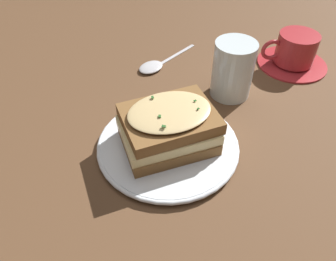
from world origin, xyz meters
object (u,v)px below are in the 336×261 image
teacup_with_saucer (294,52)px  water_glass (233,70)px  spoon (154,66)px  dinner_plate (168,145)px  sandwich (169,127)px

teacup_with_saucer → water_glass: size_ratio=1.38×
spoon → dinner_plate: bearing=140.1°
teacup_with_saucer → water_glass: bearing=27.5°
dinner_plate → sandwich: (-0.00, -0.00, 0.04)m
dinner_plate → sandwich: sandwich is taller
teacup_with_saucer → spoon: teacup_with_saucer is taller
dinner_plate → sandwich: size_ratio=1.32×
sandwich → spoon: (0.07, -0.23, -0.04)m
water_glass → dinner_plate: bearing=59.2°
teacup_with_saucer → water_glass: 0.19m
water_glass → spoon: size_ratio=0.72×
spoon → teacup_with_saucer: bearing=-134.9°
teacup_with_saucer → spoon: bearing=-4.7°
dinner_plate → sandwich: bearing=-105.4°
sandwich → water_glass: size_ratio=1.62×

